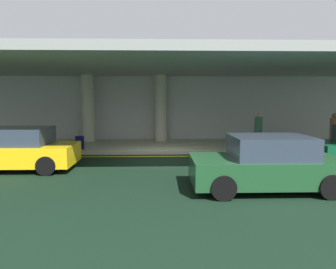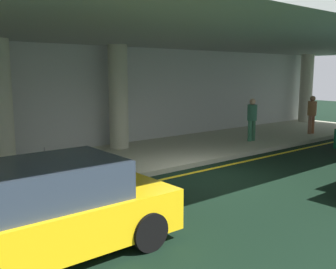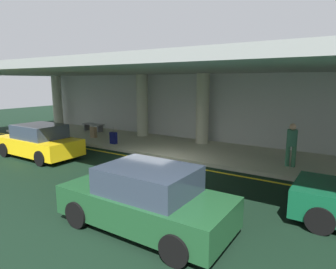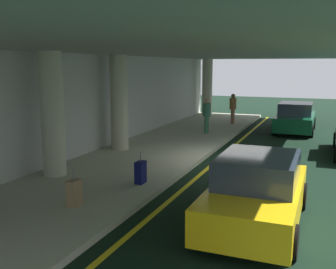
{
  "view_description": "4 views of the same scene",
  "coord_description": "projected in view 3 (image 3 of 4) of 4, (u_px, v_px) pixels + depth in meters",
  "views": [
    {
      "loc": [
        -0.08,
        -12.29,
        2.51
      ],
      "look_at": [
        0.32,
        1.38,
        0.87
      ],
      "focal_mm": 32.01,
      "sensor_mm": 36.0,
      "label": 1
    },
    {
      "loc": [
        -7.23,
        -7.32,
        2.84
      ],
      "look_at": [
        -0.21,
        1.38,
        1.04
      ],
      "focal_mm": 41.22,
      "sensor_mm": 36.0,
      "label": 2
    },
    {
      "loc": [
        6.77,
        -9.37,
        3.4
      ],
      "look_at": [
        -0.54,
        1.93,
        0.94
      ],
      "focal_mm": 31.13,
      "sensor_mm": 36.0,
      "label": 3
    },
    {
      "loc": [
        -13.38,
        -2.98,
        3.4
      ],
      "look_at": [
        -0.22,
        2.32,
        0.9
      ],
      "focal_mm": 42.28,
      "sensor_mm": 36.0,
      "label": 4
    }
  ],
  "objects": [
    {
      "name": "car_dark_green",
      "position": [
        146.0,
        199.0,
        6.75
      ],
      "size": [
        4.1,
        1.92,
        1.5
      ],
      "rotation": [
        0.0,
        0.0,
        0.04
      ],
      "color": "#1C4827",
      "rests_on": "ground"
    },
    {
      "name": "terminal_back_wall",
      "position": [
        210.0,
        109.0,
        16.04
      ],
      "size": [
        26.0,
        0.3,
        3.8
      ],
      "primitive_type": "cube",
      "color": "#B2B6B1",
      "rests_on": "ground"
    },
    {
      "name": "lane_stripe_yellow",
      "position": [
        161.0,
        162.0,
        12.43
      ],
      "size": [
        26.0,
        0.14,
        0.01
      ],
      "primitive_type": "cube",
      "color": "yellow",
      "rests_on": "ground"
    },
    {
      "name": "suitcase_upright_secondary",
      "position": [
        93.0,
        132.0,
        17.03
      ],
      "size": [
        0.36,
        0.22,
        0.9
      ],
      "rotation": [
        0.0,
        0.0,
        0.17
      ],
      "color": "#8B704F",
      "rests_on": "sidewalk"
    },
    {
      "name": "support_column_center",
      "position": [
        203.0,
        109.0,
        15.28
      ],
      "size": [
        0.68,
        0.68,
        3.65
      ],
      "primitive_type": "cylinder",
      "color": "#B3B297",
      "rests_on": "sidewalk"
    },
    {
      "name": "car_yellow_taxi",
      "position": [
        39.0,
        142.0,
        13.16
      ],
      "size": [
        4.1,
        1.92,
        1.5
      ],
      "rotation": [
        0.0,
        0.0,
        3.21
      ],
      "color": "yellow",
      "rests_on": "ground"
    },
    {
      "name": "suitcase_upright_primary",
      "position": [
        113.0,
        138.0,
        15.32
      ],
      "size": [
        0.36,
        0.22,
        0.9
      ],
      "rotation": [
        0.0,
        0.0,
        0.13
      ],
      "color": "#0D124F",
      "rests_on": "sidewalk"
    },
    {
      "name": "sidewalk",
      "position": [
        190.0,
        149.0,
        14.51
      ],
      "size": [
        26.0,
        4.2,
        0.15
      ],
      "primitive_type": "cube",
      "color": "#B5B49A",
      "rests_on": "ground"
    },
    {
      "name": "bench_metal",
      "position": [
        93.0,
        126.0,
        19.25
      ],
      "size": [
        1.6,
        0.5,
        0.48
      ],
      "color": "slate",
      "rests_on": "sidewalk"
    },
    {
      "name": "support_column_far_left",
      "position": [
        57.0,
        101.0,
        21.69
      ],
      "size": [
        0.68,
        0.68,
        3.65
      ],
      "primitive_type": "cylinder",
      "color": "#B6B8A1",
      "rests_on": "sidewalk"
    },
    {
      "name": "traveler_with_luggage",
      "position": [
        292.0,
        142.0,
        11.12
      ],
      "size": [
        0.38,
        0.38,
        1.68
      ],
      "rotation": [
        0.0,
        0.0,
        2.96
      ],
      "color": "#326F4E",
      "rests_on": "sidewalk"
    },
    {
      "name": "ceiling_overhang",
      "position": [
        186.0,
        69.0,
        13.4
      ],
      "size": [
        28.0,
        13.2,
        0.3
      ],
      "primitive_type": "cube",
      "color": "gray",
      "rests_on": "support_column_far_left"
    },
    {
      "name": "ground_plane",
      "position": [
        154.0,
        165.0,
        11.97
      ],
      "size": [
        60.0,
        60.0,
        0.0
      ],
      "primitive_type": "plane",
      "color": "black"
    },
    {
      "name": "support_column_left_mid",
      "position": [
        142.0,
        105.0,
        17.41
      ],
      "size": [
        0.68,
        0.68,
        3.65
      ],
      "primitive_type": "cylinder",
      "color": "#B9BA9F",
      "rests_on": "sidewalk"
    }
  ]
}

